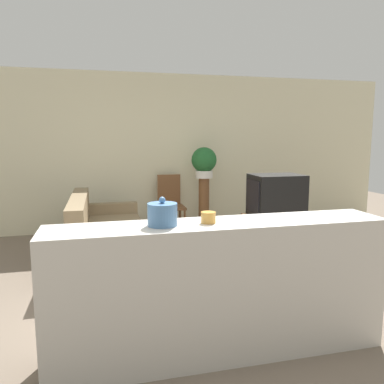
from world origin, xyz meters
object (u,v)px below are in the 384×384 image
Objects in this scene: wooden_chair at (170,201)px; decorative_bowl at (162,214)px; potted_plant at (204,162)px; television at (276,195)px; couch at (105,238)px.

wooden_chair is 4.75× the size of decorative_bowl.
wooden_chair is 0.89m from potted_plant.
television is 1.89m from wooden_chair.
couch is 2.57m from decorative_bowl.
potted_plant is (-0.73, 1.20, 0.41)m from television.
potted_plant is 3.72m from decorative_bowl.
couch is 2.59× the size of television.
couch is at bearing 177.18° from television.
couch is 3.64× the size of potted_plant.
potted_plant reaches higher than couch.
wooden_chair is 1.91× the size of potted_plant.
wooden_chair is at bearing 48.59° from couch.
decorative_bowl reaches higher than television.
potted_plant reaches higher than decorative_bowl.
potted_plant is (0.54, -0.18, 0.68)m from wooden_chair.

